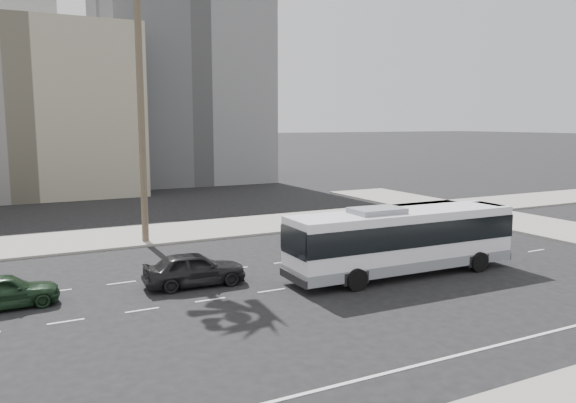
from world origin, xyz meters
TOP-DOWN VIEW (x-y plane):
  - ground at (0.00, 0.00)m, footprint 700.00×700.00m
  - sidewalk_north at (0.00, 15.50)m, footprint 120.00×7.00m
  - midrise_beige_west at (-12.00, 45.00)m, footprint 24.00×18.00m
  - midrise_gray_center at (8.00, 52.00)m, footprint 20.00×20.00m
  - civic_tower at (-2.00, 250.00)m, footprint 42.00×42.00m
  - highrise_right at (45.00, 230.00)m, footprint 26.00×26.00m
  - highrise_far at (70.00, 260.00)m, footprint 22.00×22.00m
  - city_bus at (4.22, -0.50)m, footprint 12.57×3.07m
  - car_a at (-5.92, 2.47)m, footprint 2.28×5.00m
  - car_b at (-14.11, 2.94)m, footprint 1.84×4.40m

SIDE VIEW (x-z plane):
  - ground at x=0.00m, z-range 0.00..0.00m
  - sidewalk_north at x=0.00m, z-range 0.00..0.15m
  - car_b at x=-14.11m, z-range 0.00..1.49m
  - car_a at x=-5.92m, z-range 0.00..1.66m
  - city_bus at x=4.22m, z-range 0.09..3.69m
  - midrise_beige_west at x=-12.00m, z-range 0.00..18.00m
  - midrise_gray_center at x=8.00m, z-range 0.00..26.00m
  - highrise_far at x=70.00m, z-range 0.00..60.00m
  - highrise_right at x=45.00m, z-range 0.00..70.00m
  - civic_tower at x=-2.00m, z-range -25.67..103.33m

